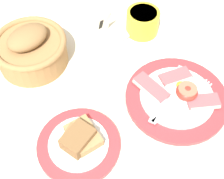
% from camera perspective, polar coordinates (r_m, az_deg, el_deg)
% --- Properties ---
extents(ground_plane, '(3.00, 3.00, 0.00)m').
position_cam_1_polar(ground_plane, '(0.74, 6.03, -4.13)').
color(ground_plane, beige).
extents(breakfast_plate, '(0.25, 0.25, 0.04)m').
position_cam_1_polar(breakfast_plate, '(0.76, 11.83, -1.23)').
color(breakfast_plate, red).
rests_on(breakfast_plate, ground_plane).
extents(bread_plate, '(0.18, 0.18, 0.05)m').
position_cam_1_polar(bread_plate, '(0.68, -6.02, -9.58)').
color(bread_plate, red).
rests_on(bread_plate, ground_plane).
extents(sugar_cup, '(0.09, 0.09, 0.07)m').
position_cam_1_polar(sugar_cup, '(0.88, 5.62, 12.31)').
color(sugar_cup, yellow).
rests_on(sugar_cup, ground_plane).
extents(bread_basket, '(0.19, 0.19, 0.11)m').
position_cam_1_polar(bread_basket, '(0.82, -14.61, 7.21)').
color(bread_basket, olive).
rests_on(bread_basket, ground_plane).
extents(number_card, '(0.07, 0.05, 0.07)m').
position_cam_1_polar(number_card, '(0.87, -2.56, 12.11)').
color(number_card, white).
rests_on(number_card, ground_plane).
extents(teaspoon_by_saucer, '(0.19, 0.09, 0.01)m').
position_cam_1_polar(teaspoon_by_saucer, '(0.87, 1.61, 9.16)').
color(teaspoon_by_saucer, silver).
rests_on(teaspoon_by_saucer, ground_plane).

